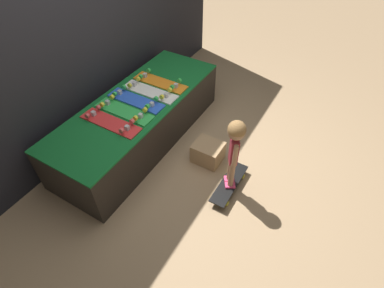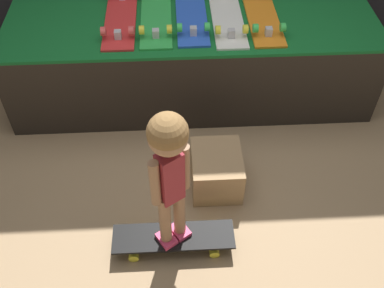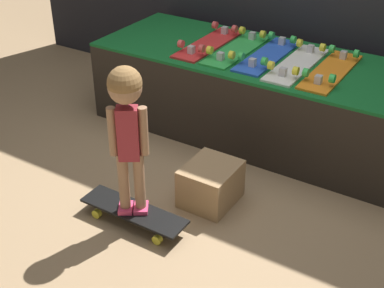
# 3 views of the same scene
# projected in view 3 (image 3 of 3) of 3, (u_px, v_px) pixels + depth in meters

# --- Properties ---
(ground_plane) EXTENTS (16.00, 16.00, 0.00)m
(ground_plane) POSITION_uv_depth(u_px,v_px,m) (220.00, 172.00, 3.42)
(ground_plane) COLOR #9E7F5B
(display_rack) EXTENTS (2.36, 0.85, 0.58)m
(display_rack) POSITION_uv_depth(u_px,v_px,m) (264.00, 96.00, 3.70)
(display_rack) COLOR black
(display_rack) RESTS_ON ground_plane
(skateboard_red_on_rack) EXTENTS (0.19, 0.70, 0.09)m
(skateboard_red_on_rack) POSITION_uv_depth(u_px,v_px,m) (209.00, 43.00, 3.74)
(skateboard_red_on_rack) COLOR red
(skateboard_red_on_rack) RESTS_ON display_rack
(skateboard_green_on_rack) EXTENTS (0.19, 0.70, 0.09)m
(skateboard_green_on_rack) POSITION_uv_depth(u_px,v_px,m) (237.00, 49.00, 3.64)
(skateboard_green_on_rack) COLOR green
(skateboard_green_on_rack) RESTS_ON display_rack
(skateboard_blue_on_rack) EXTENTS (0.19, 0.70, 0.09)m
(skateboard_blue_on_rack) POSITION_uv_depth(u_px,v_px,m) (268.00, 54.00, 3.55)
(skateboard_blue_on_rack) COLOR blue
(skateboard_blue_on_rack) RESTS_ON display_rack
(skateboard_white_on_rack) EXTENTS (0.19, 0.70, 0.09)m
(skateboard_white_on_rack) POSITION_uv_depth(u_px,v_px,m) (297.00, 63.00, 3.42)
(skateboard_white_on_rack) COLOR white
(skateboard_white_on_rack) RESTS_ON display_rack
(skateboard_orange_on_rack) EXTENTS (0.19, 0.70, 0.09)m
(skateboard_orange_on_rack) POSITION_uv_depth(u_px,v_px,m) (331.00, 70.00, 3.33)
(skateboard_orange_on_rack) COLOR orange
(skateboard_orange_on_rack) RESTS_ON display_rack
(skateboard_on_floor) EXTENTS (0.63, 0.18, 0.09)m
(skateboard_on_floor) POSITION_uv_depth(u_px,v_px,m) (134.00, 212.00, 2.95)
(skateboard_on_floor) COLOR black
(skateboard_on_floor) RESTS_ON ground_plane
(child) EXTENTS (0.19, 0.18, 0.85)m
(child) POSITION_uv_depth(u_px,v_px,m) (127.00, 114.00, 2.63)
(child) COLOR #E03D6B
(child) RESTS_ON skateboard_on_floor
(storage_box) EXTENTS (0.28, 0.33, 0.24)m
(storage_box) POSITION_uv_depth(u_px,v_px,m) (211.00, 184.00, 3.10)
(storage_box) COLOR #A37F56
(storage_box) RESTS_ON ground_plane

